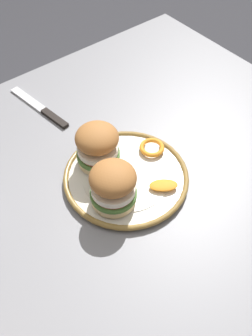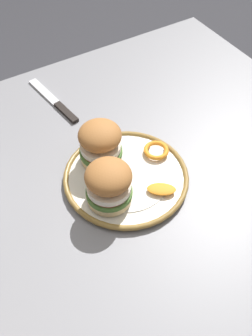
% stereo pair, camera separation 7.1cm
% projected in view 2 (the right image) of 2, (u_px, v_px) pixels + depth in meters
% --- Properties ---
extents(ground_plane, '(8.00, 8.00, 0.00)m').
position_uv_depth(ground_plane, '(116.00, 327.00, 1.40)').
color(ground_plane, '#333338').
extents(dining_table, '(1.27, 1.06, 0.77)m').
position_uv_depth(dining_table, '(110.00, 230.00, 0.89)').
color(dining_table, gray).
rests_on(dining_table, ground).
extents(dinner_plate, '(0.28, 0.28, 0.02)m').
position_uv_depth(dinner_plate, '(126.00, 177.00, 0.86)').
color(dinner_plate, silver).
rests_on(dinner_plate, dining_table).
extents(sandwich_half_left, '(0.12, 0.12, 0.10)m').
position_uv_depth(sandwich_half_left, '(109.00, 184.00, 0.77)').
color(sandwich_half_left, beige).
rests_on(sandwich_half_left, dinner_plate).
extents(sandwich_half_right, '(0.10, 0.10, 0.10)m').
position_uv_depth(sandwich_half_right, '(100.00, 143.00, 0.84)').
color(sandwich_half_right, beige).
rests_on(sandwich_half_right, dinner_plate).
extents(orange_peel_curled, '(0.06, 0.06, 0.01)m').
position_uv_depth(orange_peel_curled, '(156.00, 150.00, 0.89)').
color(orange_peel_curled, orange).
rests_on(orange_peel_curled, dinner_plate).
extents(orange_peel_strip_long, '(0.07, 0.06, 0.01)m').
position_uv_depth(orange_peel_strip_long, '(162.00, 189.00, 0.82)').
color(orange_peel_strip_long, orange).
rests_on(orange_peel_strip_long, dinner_plate).
extents(table_knife, '(0.05, 0.22, 0.01)m').
position_uv_depth(table_knife, '(56.00, 103.00, 1.03)').
color(table_knife, silver).
rests_on(table_knife, dining_table).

